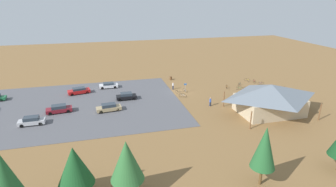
{
  "coord_description": "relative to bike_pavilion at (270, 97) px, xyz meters",
  "views": [
    {
      "loc": [
        17.55,
        56.01,
        20.74
      ],
      "look_at": [
        3.94,
        3.43,
        1.2
      ],
      "focal_mm": 28.83,
      "sensor_mm": 36.0,
      "label": 1
    }
  ],
  "objects": [
    {
      "name": "ground",
      "position": [
        12.56,
        -15.44,
        -3.2
      ],
      "size": [
        160.0,
        160.0,
        0.0
      ],
      "primitive_type": "plane",
      "color": "olive",
      "rests_on": "ground"
    },
    {
      "name": "lot_sign",
      "position": [
        11.58,
        -15.18,
        -1.79
      ],
      "size": [
        0.56,
        0.08,
        2.2
      ],
      "color": "#99999E",
      "rests_on": "ground"
    },
    {
      "name": "bicycle_teal_edge_north",
      "position": [
        0.92,
        -9.65,
        -2.85
      ],
      "size": [
        1.04,
        1.39,
        0.81
      ],
      "color": "black",
      "rests_on": "ground"
    },
    {
      "name": "pine_east",
      "position": [
        13.1,
        17.89,
        1.67
      ],
      "size": [
        2.84,
        2.84,
        7.43
      ],
      "color": "brown",
      "rests_on": "ground"
    },
    {
      "name": "bicycle_blue_trailside",
      "position": [
        -2.99,
        -13.03,
        -2.82
      ],
      "size": [
        1.68,
        0.58,
        0.82
      ],
      "color": "black",
      "rests_on": "ground"
    },
    {
      "name": "car_maroon_back_corner",
      "position": [
        38.3,
        -10.01,
        -2.42
      ],
      "size": [
        4.81,
        2.36,
        1.48
      ],
      "color": "maroon",
      "rests_on": "parking_lot_asphalt"
    },
    {
      "name": "bicycle_silver_yard_right",
      "position": [
        11.62,
        -15.17,
        -2.85
      ],
      "size": [
        0.77,
        1.5,
        0.75
      ],
      "color": "black",
      "rests_on": "ground"
    },
    {
      "name": "trash_bin",
      "position": [
        12.25,
        -25.42,
        -2.75
      ],
      "size": [
        0.6,
        0.6,
        0.9
      ],
      "primitive_type": "cylinder",
      "color": "brown",
      "rests_on": "ground"
    },
    {
      "name": "bicycle_red_back_row",
      "position": [
        -7.67,
        -17.58,
        -2.83
      ],
      "size": [
        0.5,
        1.68,
        0.81
      ],
      "color": "black",
      "rests_on": "ground"
    },
    {
      "name": "car_white_end_stall",
      "position": [
        28.52,
        -22.57,
        -2.49
      ],
      "size": [
        4.37,
        1.93,
        1.31
      ],
      "color": "white",
      "rests_on": "parking_lot_asphalt"
    },
    {
      "name": "car_black_aisle_side",
      "position": [
        25.22,
        -13.76,
        -2.43
      ],
      "size": [
        4.24,
        1.86,
        1.47
      ],
      "color": "black",
      "rests_on": "parking_lot_asphalt"
    },
    {
      "name": "bicycle_yellow_yard_front",
      "position": [
        -1.71,
        -8.94,
        -2.84
      ],
      "size": [
        1.69,
        0.48,
        0.78
      ],
      "color": "black",
      "rests_on": "ground"
    },
    {
      "name": "bike_pavilion",
      "position": [
        0.0,
        0.0,
        0.0
      ],
      "size": [
        14.07,
        10.5,
        5.63
      ],
      "color": "#C6B28E",
      "rests_on": "ground"
    },
    {
      "name": "car_red_front_row",
      "position": [
        35.19,
        -20.04,
        -2.45
      ],
      "size": [
        5.07,
        2.83,
        1.41
      ],
      "color": "red",
      "rests_on": "parking_lot_asphalt"
    },
    {
      "name": "car_tan_inner_stall",
      "position": [
        29.16,
        -8.36,
        -2.43
      ],
      "size": [
        4.81,
        2.22,
        1.46
      ],
      "color": "tan",
      "rests_on": "parking_lot_asphalt"
    },
    {
      "name": "bicycle_teal_yard_center",
      "position": [
        -2.85,
        -16.38,
        -2.84
      ],
      "size": [
        1.29,
        1.1,
        0.78
      ],
      "color": "black",
      "rests_on": "ground"
    },
    {
      "name": "bicycle_green_near_porch",
      "position": [
        -1.34,
        -13.53,
        -2.83
      ],
      "size": [
        1.58,
        0.7,
        0.84
      ],
      "color": "black",
      "rests_on": "ground"
    },
    {
      "name": "pine_west",
      "position": [
        39.64,
        16.48,
        1.97
      ],
      "size": [
        3.09,
        3.09,
        7.61
      ],
      "color": "brown",
      "rests_on": "ground"
    },
    {
      "name": "bicycle_orange_edge_south",
      "position": [
        1.17,
        -15.16,
        -2.81
      ],
      "size": [
        0.67,
        1.64,
        0.91
      ],
      "color": "black",
      "rests_on": "ground"
    },
    {
      "name": "visitor_by_pavilion",
      "position": [
        13.79,
        -17.75,
        -2.29
      ],
      "size": [
        0.36,
        0.36,
        1.73
      ],
      "color": "#2D3347",
      "rests_on": "ground"
    },
    {
      "name": "bicycle_purple_lone_west",
      "position": [
        -8.43,
        -15.79,
        -2.84
      ],
      "size": [
        1.66,
        0.48,
        0.8
      ],
      "color": "black",
      "rests_on": "ground"
    },
    {
      "name": "bicycle_yellow_front_row",
      "position": [
        -6.54,
        -19.07,
        -2.81
      ],
      "size": [
        0.78,
        1.63,
        0.89
      ],
      "color": "black",
      "rests_on": "ground"
    },
    {
      "name": "parking_lot_asphalt",
      "position": [
        35.95,
        -12.73,
        -3.18
      ],
      "size": [
        43.04,
        29.68,
        0.05
      ],
      "primitive_type": "cube",
      "color": "#56565B",
      "rests_on": "ground"
    },
    {
      "name": "bicycle_black_lone_east",
      "position": [
        13.32,
        -14.45,
        -2.83
      ],
      "size": [
        1.22,
        1.36,
        0.81
      ],
      "color": "black",
      "rests_on": "ground"
    },
    {
      "name": "visitor_crossing_yard",
      "position": [
        9.29,
        -5.96,
        -2.26
      ],
      "size": [
        0.4,
        0.37,
        1.78
      ],
      "color": "#2D3347",
      "rests_on": "ground"
    },
    {
      "name": "car_silver_mid_lot",
      "position": [
        42.23,
        -5.64,
        -2.42
      ],
      "size": [
        4.33,
        1.8,
        1.48
      ],
      "color": "#BCBCC1",
      "rests_on": "parking_lot_asphalt"
    },
    {
      "name": "bicycle_white_mid_cluster",
      "position": [
        13.14,
        -12.08,
        -2.81
      ],
      "size": [
        1.48,
        0.97,
        0.84
      ],
      "color": "black",
      "rests_on": "ground"
    },
    {
      "name": "pine_mideast",
      "position": [
        33.59,
        14.83,
        0.82
      ],
      "size": [
        3.87,
        3.87,
        6.24
      ],
      "color": "brown",
      "rests_on": "ground"
    },
    {
      "name": "pine_center",
      "position": [
        28.24,
        16.01,
        1.31
      ],
      "size": [
        3.66,
        3.66,
        6.84
      ],
      "color": "brown",
      "rests_on": "ground"
    }
  ]
}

